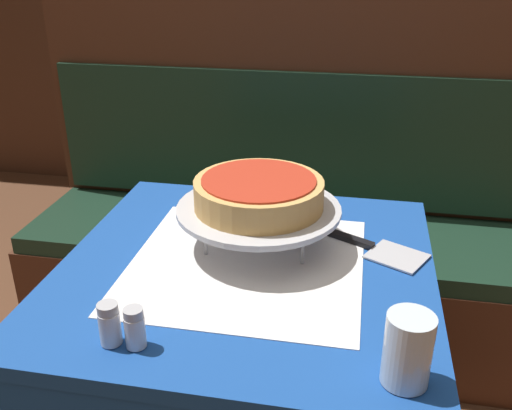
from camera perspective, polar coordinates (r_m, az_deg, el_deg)
name	(u,v)px	position (r m, az deg, el deg)	size (l,w,h in m)	color
dining_table_front	(247,309)	(1.23, -0.93, -10.35)	(0.75, 0.75, 0.77)	#194799
dining_table_rear	(255,106)	(2.79, -0.06, 9.85)	(0.77, 0.77, 0.76)	#194799
booth_bench	(281,249)	(2.09, 2.49, -4.44)	(1.80, 0.51, 1.21)	#4C2819
pizza_pan_stand	(259,211)	(1.20, 0.27, -0.58)	(0.35, 0.35, 0.09)	#ADADB2
deep_dish_pizza	(259,193)	(1.18, 0.27, 1.23)	(0.27, 0.27, 0.06)	tan
pizza_server	(368,246)	(1.25, 11.10, -4.01)	(0.27, 0.18, 0.01)	#BCBCC1
water_glass_near	(408,350)	(0.88, 14.93, -13.80)	(0.07, 0.07, 0.11)	silver
salt_shaker	(110,324)	(0.97, -14.44, -11.44)	(0.04, 0.04, 0.07)	silver
pepper_shaker	(135,328)	(0.95, -12.03, -11.92)	(0.03, 0.03, 0.07)	silver
condiment_caddy	(243,76)	(2.65, -1.34, 12.77)	(0.12, 0.12, 0.16)	black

